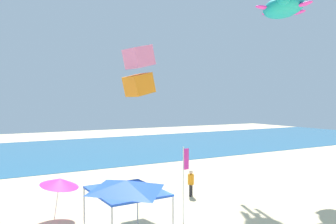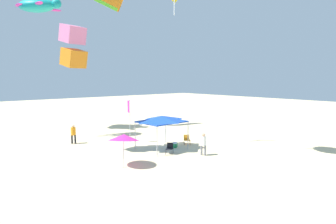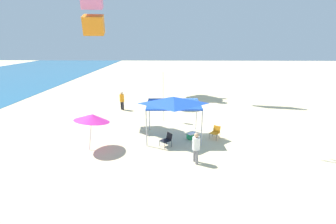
{
  "view_description": "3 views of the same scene",
  "coord_description": "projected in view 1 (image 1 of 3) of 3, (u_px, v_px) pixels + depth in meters",
  "views": [
    {
      "loc": [
        -8.63,
        -11.98,
        6.34
      ],
      "look_at": [
        1.65,
        6.01,
        5.66
      ],
      "focal_mm": 36.9,
      "sensor_mm": 36.0,
      "label": 1
    },
    {
      "loc": [
        -20.33,
        16.56,
        5.87
      ],
      "look_at": [
        -2.73,
        1.54,
        3.06
      ],
      "focal_mm": 30.03,
      "sensor_mm": 36.0,
      "label": 2
    },
    {
      "loc": [
        -18.02,
        2.17,
        6.33
      ],
      "look_at": [
        -1.96,
        2.56,
        1.56
      ],
      "focal_mm": 26.12,
      "sensor_mm": 36.0,
      "label": 3
    }
  ],
  "objects": [
    {
      "name": "beach_umbrella",
      "position": [
        60.0,
        182.0,
        18.58
      ],
      "size": [
        2.12,
        2.09,
        2.41
      ],
      "color": "silver",
      "rests_on": "ground"
    },
    {
      "name": "ocean_strip",
      "position": [
        53.0,
        152.0,
        42.48
      ],
      "size": [
        120.0,
        26.31,
        0.02
      ],
      "primitive_type": "cube",
      "color": "#28668E",
      "rests_on": "ground"
    },
    {
      "name": "canopy_tent",
      "position": [
        127.0,
        187.0,
        15.36
      ],
      "size": [
        2.97,
        3.53,
        2.8
      ],
      "rotation": [
        0.0,
        0.0,
        0.03
      ],
      "color": "#B7B7BC",
      "rests_on": "ground"
    },
    {
      "name": "kite_box_pink",
      "position": [
        139.0,
        71.0,
        21.9
      ],
      "size": [
        1.91,
        1.7,
        3.31
      ],
      "rotation": [
        0.0,
        0.0,
        4.89
      ],
      "color": "pink"
    },
    {
      "name": "banner_flag",
      "position": [
        184.0,
        177.0,
        17.85
      ],
      "size": [
        0.36,
        0.06,
        3.97
      ],
      "color": "silver",
      "rests_on": "ground"
    },
    {
      "name": "person_kite_handler",
      "position": [
        191.0,
        181.0,
        22.87
      ],
      "size": [
        0.41,
        0.41,
        1.74
      ],
      "rotation": [
        0.0,
        0.0,
        3.88
      ],
      "color": "black",
      "rests_on": "ground"
    },
    {
      "name": "kite_turtle_teal",
      "position": [
        283.0,
        7.0,
        26.59
      ],
      "size": [
        5.18,
        5.19,
        1.94
      ],
      "rotation": [
        0.0,
        0.0,
        3.87
      ],
      "color": "teal"
    }
  ]
}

